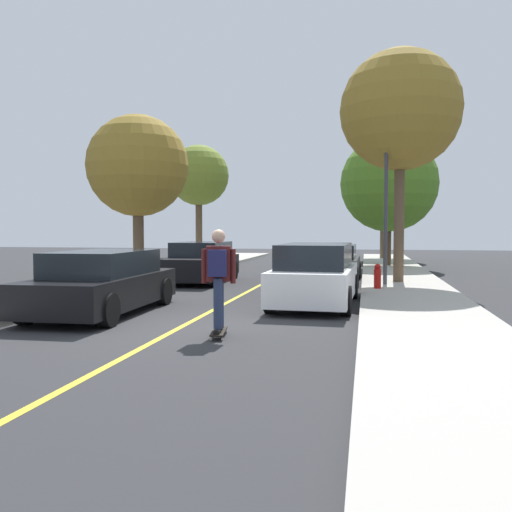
# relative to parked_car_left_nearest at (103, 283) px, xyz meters

# --- Properties ---
(ground) EXTENTS (80.00, 80.00, 0.00)m
(ground) POSITION_rel_parked_car_left_nearest_xyz_m (2.20, -1.07, -0.67)
(ground) COLOR #2D2D30
(sidewalk_right) EXTENTS (2.60, 56.00, 0.14)m
(sidewalk_right) POSITION_rel_parked_car_left_nearest_xyz_m (6.76, -1.07, -0.60)
(sidewalk_right) COLOR #ADA89E
(sidewalk_right) RESTS_ON ground
(center_line) EXTENTS (0.12, 39.20, 0.01)m
(center_line) POSITION_rel_parked_car_left_nearest_xyz_m (2.20, 2.93, -0.66)
(center_line) COLOR gold
(center_line) RESTS_ON ground
(parked_car_left_nearest) EXTENTS (2.01, 4.54, 1.35)m
(parked_car_left_nearest) POSITION_rel_parked_car_left_nearest_xyz_m (0.00, 0.00, 0.00)
(parked_car_left_nearest) COLOR black
(parked_car_left_nearest) RESTS_ON ground
(parked_car_left_near) EXTENTS (1.98, 4.35, 1.38)m
(parked_car_left_near) POSITION_rel_parked_car_left_nearest_xyz_m (-0.00, 7.18, 0.01)
(parked_car_left_near) COLOR black
(parked_car_left_near) RESTS_ON ground
(parked_car_right_nearest) EXTENTS (1.94, 4.39, 1.48)m
(parked_car_right_nearest) POSITION_rel_parked_car_left_nearest_xyz_m (4.40, 2.18, 0.06)
(parked_car_right_nearest) COLOR white
(parked_car_right_nearest) RESTS_ON ground
(parked_car_right_near) EXTENTS (2.01, 4.31, 1.30)m
(parked_car_right_near) POSITION_rel_parked_car_left_nearest_xyz_m (4.40, 7.91, -0.03)
(parked_car_right_near) COLOR black
(parked_car_right_near) RESTS_ON ground
(street_tree_left_nearest) EXTENTS (3.50, 3.50, 5.63)m
(street_tree_left_nearest) POSITION_rel_parked_car_left_nearest_xyz_m (-2.20, 7.01, 3.32)
(street_tree_left_nearest) COLOR brown
(street_tree_left_nearest) RESTS_ON sidewalk_left
(street_tree_left_near) EXTENTS (2.84, 2.84, 5.65)m
(street_tree_left_near) POSITION_rel_parked_car_left_nearest_xyz_m (-2.20, 14.09, 3.66)
(street_tree_left_near) COLOR brown
(street_tree_left_near) RESTS_ON sidewalk_left
(street_tree_right_nearest) EXTENTS (3.82, 3.82, 7.37)m
(street_tree_right_nearest) POSITION_rel_parked_car_left_nearest_xyz_m (6.61, 7.25, 4.91)
(street_tree_right_nearest) COLOR brown
(street_tree_right_nearest) RESTS_ON sidewalk_right
(street_tree_right_near) EXTENTS (4.49, 4.49, 6.05)m
(street_tree_right_near) POSITION_rel_parked_car_left_nearest_xyz_m (6.61, 15.35, 3.28)
(street_tree_right_near) COLOR #4C3823
(street_tree_right_near) RESTS_ON sidewalk_right
(street_tree_right_far) EXTENTS (4.38, 4.38, 6.86)m
(street_tree_right_far) POSITION_rel_parked_car_left_nearest_xyz_m (6.61, 22.04, 4.12)
(street_tree_right_far) COLOR brown
(street_tree_right_far) RESTS_ON sidewalk_right
(fire_hydrant) EXTENTS (0.20, 0.20, 0.70)m
(fire_hydrant) POSITION_rel_parked_car_left_nearest_xyz_m (5.90, 5.01, -0.18)
(fire_hydrant) COLOR #B2140F
(fire_hydrant) RESTS_ON sidewalk_right
(streetlamp) EXTENTS (0.36, 0.24, 4.86)m
(streetlamp) POSITION_rel_parked_car_left_nearest_xyz_m (6.15, 6.22, 2.29)
(streetlamp) COLOR #38383D
(streetlamp) RESTS_ON sidewalk_right
(skateboard) EXTENTS (0.35, 0.86, 0.10)m
(skateboard) POSITION_rel_parked_car_left_nearest_xyz_m (3.13, -1.99, -0.58)
(skateboard) COLOR black
(skateboard) RESTS_ON ground
(skateboarder) EXTENTS (0.59, 0.71, 1.72)m
(skateboarder) POSITION_rel_parked_car_left_nearest_xyz_m (3.14, -2.02, 0.41)
(skateboarder) COLOR black
(skateboarder) RESTS_ON skateboard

